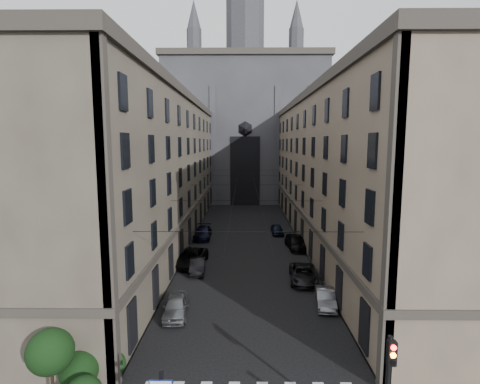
{
  "coord_description": "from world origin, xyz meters",
  "views": [
    {
      "loc": [
        -0.27,
        -12.09,
        12.88
      ],
      "look_at": [
        -0.51,
        12.61,
        9.58
      ],
      "focal_mm": 28.0,
      "sensor_mm": 36.0,
      "label": 1
    }
  ],
  "objects_px": {
    "car_left_midfar": "(191,257)",
    "car_right_near": "(325,298)",
    "traffic_light_right": "(389,381)",
    "car_right_midfar": "(296,242)",
    "gothic_tower": "(245,120)",
    "car_right_far": "(277,230)",
    "car_left_near": "(176,306)",
    "car_right_midnear": "(303,274)",
    "car_left_far": "(203,233)",
    "car_left_midnear": "(198,266)"
  },
  "relations": [
    {
      "from": "car_left_midfar",
      "to": "car_right_near",
      "type": "height_order",
      "value": "car_left_midfar"
    },
    {
      "from": "traffic_light_right",
      "to": "car_right_midfar",
      "type": "xyz_separation_m",
      "value": [
        0.56,
        30.27,
        -2.5
      ]
    },
    {
      "from": "gothic_tower",
      "to": "car_right_far",
      "type": "relative_size",
      "value": 14.77
    },
    {
      "from": "car_left_near",
      "to": "car_right_near",
      "type": "relative_size",
      "value": 1.08
    },
    {
      "from": "car_left_near",
      "to": "car_right_midnear",
      "type": "relative_size",
      "value": 0.83
    },
    {
      "from": "car_left_far",
      "to": "car_right_midnear",
      "type": "height_order",
      "value": "car_left_far"
    },
    {
      "from": "car_left_midfar",
      "to": "car_right_far",
      "type": "relative_size",
      "value": 1.48
    },
    {
      "from": "car_left_far",
      "to": "traffic_light_right",
      "type": "bearing_deg",
      "value": -72.63
    },
    {
      "from": "car_left_midfar",
      "to": "car_right_midfar",
      "type": "xyz_separation_m",
      "value": [
        12.0,
        6.17,
        -0.02
      ]
    },
    {
      "from": "car_left_midnear",
      "to": "car_right_midnear",
      "type": "height_order",
      "value": "car_right_midnear"
    },
    {
      "from": "car_right_near",
      "to": "car_right_midfar",
      "type": "height_order",
      "value": "car_right_midfar"
    },
    {
      "from": "car_left_near",
      "to": "car_right_midfar",
      "type": "bearing_deg",
      "value": 52.88
    },
    {
      "from": "car_right_near",
      "to": "traffic_light_right",
      "type": "bearing_deg",
      "value": -85.91
    },
    {
      "from": "car_left_near",
      "to": "car_left_midfar",
      "type": "height_order",
      "value": "car_left_midfar"
    },
    {
      "from": "car_right_near",
      "to": "car_left_near",
      "type": "bearing_deg",
      "value": -164.93
    },
    {
      "from": "gothic_tower",
      "to": "car_left_midfar",
      "type": "bearing_deg",
      "value": -96.8
    },
    {
      "from": "car_right_midfar",
      "to": "car_right_midnear",
      "type": "bearing_deg",
      "value": -100.01
    },
    {
      "from": "car_left_midnear",
      "to": "car_left_far",
      "type": "xyz_separation_m",
      "value": [
        -0.91,
        13.21,
        0.11
      ]
    },
    {
      "from": "car_left_midnear",
      "to": "car_left_midfar",
      "type": "bearing_deg",
      "value": 109.23
    },
    {
      "from": "gothic_tower",
      "to": "traffic_light_right",
      "type": "bearing_deg",
      "value": -85.62
    },
    {
      "from": "car_right_midfar",
      "to": "gothic_tower",
      "type": "bearing_deg",
      "value": 92.86
    },
    {
      "from": "car_left_far",
      "to": "car_right_far",
      "type": "bearing_deg",
      "value": 13.0
    },
    {
      "from": "car_left_midfar",
      "to": "car_right_midnear",
      "type": "bearing_deg",
      "value": -14.81
    },
    {
      "from": "car_right_midnear",
      "to": "car_right_far",
      "type": "height_order",
      "value": "car_right_midnear"
    },
    {
      "from": "car_right_midnear",
      "to": "car_left_midnear",
      "type": "bearing_deg",
      "value": 171.73
    },
    {
      "from": "car_left_midnear",
      "to": "car_right_midfar",
      "type": "distance_m",
      "value": 13.91
    },
    {
      "from": "traffic_light_right",
      "to": "car_left_near",
      "type": "bearing_deg",
      "value": 131.25
    },
    {
      "from": "car_left_midnear",
      "to": "car_right_midnear",
      "type": "relative_size",
      "value": 0.77
    },
    {
      "from": "car_left_near",
      "to": "car_left_far",
      "type": "distance_m",
      "value": 22.53
    },
    {
      "from": "car_left_far",
      "to": "car_left_midfar",
      "type": "bearing_deg",
      "value": -91.0
    },
    {
      "from": "car_right_near",
      "to": "car_right_midnear",
      "type": "relative_size",
      "value": 0.78
    },
    {
      "from": "car_left_midfar",
      "to": "car_right_midnear",
      "type": "xyz_separation_m",
      "value": [
        11.11,
        -4.65,
        -0.08
      ]
    },
    {
      "from": "gothic_tower",
      "to": "car_right_midnear",
      "type": "xyz_separation_m",
      "value": [
        5.28,
        -53.59,
        -17.07
      ]
    },
    {
      "from": "traffic_light_right",
      "to": "car_left_far",
      "type": "bearing_deg",
      "value": 107.99
    },
    {
      "from": "traffic_light_right",
      "to": "car_right_near",
      "type": "bearing_deg",
      "value": 87.58
    },
    {
      "from": "traffic_light_right",
      "to": "car_right_near",
      "type": "height_order",
      "value": "traffic_light_right"
    },
    {
      "from": "car_left_far",
      "to": "car_right_midnear",
      "type": "bearing_deg",
      "value": -55.23
    },
    {
      "from": "car_right_midnear",
      "to": "car_right_midfar",
      "type": "relative_size",
      "value": 0.97
    },
    {
      "from": "gothic_tower",
      "to": "car_left_far",
      "type": "xyz_separation_m",
      "value": [
        -5.76,
        -38.05,
        -17.02
      ]
    },
    {
      "from": "gothic_tower",
      "to": "car_right_near",
      "type": "xyz_separation_m",
      "value": [
        6.2,
        -58.85,
        -17.13
      ]
    },
    {
      "from": "car_left_far",
      "to": "car_right_near",
      "type": "distance_m",
      "value": 23.99
    },
    {
      "from": "car_left_near",
      "to": "car_right_far",
      "type": "height_order",
      "value": "car_left_near"
    },
    {
      "from": "gothic_tower",
      "to": "car_right_midfar",
      "type": "height_order",
      "value": "gothic_tower"
    },
    {
      "from": "car_left_midnear",
      "to": "traffic_light_right",
      "type": "bearing_deg",
      "value": -68.13
    },
    {
      "from": "car_left_near",
      "to": "car_left_far",
      "type": "relative_size",
      "value": 0.82
    },
    {
      "from": "car_left_midnear",
      "to": "car_left_midfar",
      "type": "xyz_separation_m",
      "value": [
        -0.98,
        2.32,
        0.14
      ]
    },
    {
      "from": "car_right_midfar",
      "to": "car_left_midnear",
      "type": "bearing_deg",
      "value": -147.71
    },
    {
      "from": "car_left_midnear",
      "to": "car_left_far",
      "type": "distance_m",
      "value": 13.24
    },
    {
      "from": "car_right_midnear",
      "to": "car_right_far",
      "type": "relative_size",
      "value": 1.34
    },
    {
      "from": "gothic_tower",
      "to": "car_left_near",
      "type": "height_order",
      "value": "gothic_tower"
    }
  ]
}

